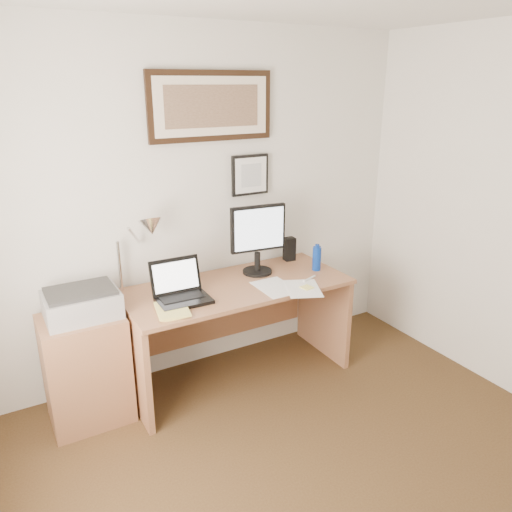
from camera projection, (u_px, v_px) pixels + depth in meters
wall_back at (194, 207)px, 3.60m from camera, size 3.50×0.02×2.50m
side_cabinet at (87, 369)px, 3.20m from camera, size 0.50×0.40×0.73m
water_bottle at (317, 259)px, 3.78m from camera, size 0.06×0.06×0.18m
bottle_cap at (317, 246)px, 3.74m from camera, size 0.03×0.03×0.02m
speaker at (289, 249)px, 3.99m from camera, size 0.09×0.08×0.19m
paper_sheet_a at (275, 287)px, 3.48m from camera, size 0.24×0.34×0.00m
paper_sheet_b at (303, 288)px, 3.46m from camera, size 0.34×0.39×0.00m
sticky_pad at (307, 287)px, 3.47m from camera, size 0.09×0.09×0.01m
marker_pen at (309, 279)px, 3.62m from camera, size 0.14×0.06×0.02m
book at (157, 312)px, 3.09m from camera, size 0.24×0.30×0.02m
desk at (232, 310)px, 3.68m from camera, size 1.60×0.70×0.75m
laptop at (181, 291)px, 3.27m from camera, size 0.35×0.30×0.26m
lcd_monitor at (258, 236)px, 3.65m from camera, size 0.42×0.22×0.52m
printer at (82, 303)px, 3.07m from camera, size 0.44×0.34×0.18m
desk_lamp at (148, 230)px, 3.27m from camera, size 0.29×0.27×0.53m
picture_large at (212, 106)px, 3.41m from camera, size 0.92×0.04×0.47m
picture_small at (250, 175)px, 3.72m from camera, size 0.30×0.03×0.30m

